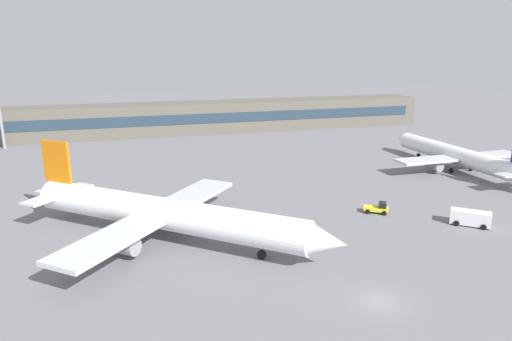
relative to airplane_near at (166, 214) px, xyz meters
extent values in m
plane|color=slate|center=(18.13, 19.12, -3.52)|extent=(400.00, 400.00, 0.00)
cube|color=#5B564C|center=(18.13, 77.64, 0.98)|extent=(140.90, 12.00, 9.00)
cube|color=#263847|center=(18.13, 71.59, 1.43)|extent=(133.86, 0.16, 2.80)
cylinder|color=white|center=(-0.23, 0.20, 0.04)|extent=(31.99, 28.57, 4.10)
cone|color=white|center=(15.82, -13.75, 0.04)|extent=(5.96, 5.90, 3.89)
cone|color=white|center=(-16.12, 14.01, 0.04)|extent=(4.98, 4.85, 2.87)
cube|color=orange|center=(-13.66, 11.87, 5.06)|extent=(3.84, 3.41, 5.93)
cube|color=silver|center=(-13.90, 12.08, 0.26)|extent=(9.36, 10.12, 0.26)
cube|color=silver|center=(-1.04, 0.90, -0.28)|extent=(25.14, 27.82, 0.54)
cylinder|color=gray|center=(-5.28, -3.98, -1.80)|extent=(4.02, 3.89, 2.16)
cylinder|color=gray|center=(3.21, 5.79, -1.80)|extent=(4.02, 3.89, 2.16)
cylinder|color=black|center=(10.03, -8.72, -2.98)|extent=(1.10, 1.03, 1.08)
cylinder|color=black|center=(-3.69, -0.51, -2.98)|extent=(1.10, 1.03, 1.08)
cylinder|color=black|center=(-0.01, 3.73, -2.98)|extent=(1.10, 1.03, 1.08)
cylinder|color=white|center=(60.34, 18.67, -0.45)|extent=(3.73, 33.45, 3.53)
cone|color=white|center=(60.23, 36.97, -0.45)|extent=(3.38, 3.90, 3.35)
cube|color=silver|center=(60.35, 17.74, -0.73)|extent=(27.89, 4.62, 0.46)
cylinder|color=gray|center=(65.92, 17.77, -2.04)|extent=(1.87, 2.98, 1.86)
cylinder|color=gray|center=(54.78, 17.71, -2.04)|extent=(1.87, 2.98, 1.86)
cylinder|color=black|center=(60.27, 30.37, -3.05)|extent=(0.38, 0.93, 0.93)
cylinder|color=black|center=(62.77, 16.83, -3.05)|extent=(0.38, 0.93, 0.93)
cylinder|color=black|center=(57.94, 16.80, -3.05)|extent=(0.38, 0.93, 0.93)
cube|color=yellow|center=(31.14, 0.96, -2.87)|extent=(3.85, 3.19, 0.60)
cube|color=black|center=(31.90, 0.48, -2.22)|extent=(1.68, 1.77, 0.90)
cylinder|color=black|center=(31.74, -0.34, -3.17)|extent=(0.73, 0.58, 0.70)
cylinder|color=black|center=(32.57, 0.98, -3.17)|extent=(0.73, 0.58, 0.70)
cylinder|color=black|center=(29.71, 0.94, -3.17)|extent=(0.73, 0.58, 0.70)
cylinder|color=black|center=(30.54, 2.26, -3.17)|extent=(0.73, 0.58, 0.70)
cube|color=white|center=(41.03, -7.21, -2.39)|extent=(5.21, 4.96, 1.90)
cube|color=#1E2633|center=(42.52, -8.55, -1.89)|extent=(1.39, 1.52, 0.70)
cylinder|color=black|center=(41.62, -9.10, -3.14)|extent=(0.75, 0.72, 0.76)
cylinder|color=black|center=(42.98, -7.59, -3.14)|extent=(0.75, 0.72, 0.76)
cylinder|color=black|center=(39.09, -6.83, -3.14)|extent=(0.75, 0.72, 0.76)
cylinder|color=black|center=(40.45, -5.31, -3.14)|extent=(0.75, 0.72, 0.76)
camera|label=1|loc=(-4.47, -54.22, 19.95)|focal=31.27mm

